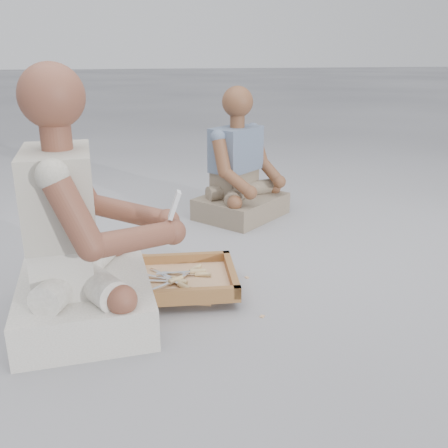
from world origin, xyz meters
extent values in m
plane|color=#A0A0A5|center=(0.00, 0.00, 0.00)|extent=(60.00, 60.00, 0.00)
cube|color=olive|center=(-0.28, 0.30, 0.02)|extent=(0.72, 0.60, 0.04)
cube|color=brown|center=(-0.18, 0.15, 0.05)|extent=(0.54, 0.44, 0.02)
cube|color=brown|center=(-0.17, 0.34, 0.08)|extent=(0.50, 0.07, 0.05)
cube|color=brown|center=(-0.20, -0.03, 0.08)|extent=(0.50, 0.07, 0.05)
cube|color=brown|center=(0.05, 0.13, 0.08)|extent=(0.07, 0.40, 0.05)
cube|color=brown|center=(-0.42, 0.17, 0.08)|extent=(0.07, 0.40, 0.05)
cube|color=tan|center=(-0.18, 0.15, 0.06)|extent=(0.47, 0.38, 0.01)
cube|color=white|center=(-0.22, 0.14, 0.08)|extent=(0.09, 0.14, 0.00)
cylinder|color=tan|center=(-0.17, 0.05, 0.08)|extent=(0.06, 0.07, 0.02)
cube|color=white|center=(-0.29, 0.14, 0.07)|extent=(0.15, 0.05, 0.00)
cylinder|color=tan|center=(-0.19, 0.11, 0.07)|extent=(0.07, 0.04, 0.02)
cube|color=white|center=(-0.17, 0.14, 0.08)|extent=(0.11, 0.12, 0.00)
cylinder|color=tan|center=(-0.10, 0.22, 0.08)|extent=(0.06, 0.07, 0.02)
cube|color=white|center=(-0.17, 0.20, 0.07)|extent=(0.15, 0.06, 0.00)
cylinder|color=tan|center=(-0.07, 0.16, 0.07)|extent=(0.07, 0.04, 0.02)
cube|color=white|center=(-0.27, 0.17, 0.07)|extent=(0.13, 0.10, 0.00)
cylinder|color=tan|center=(-0.18, 0.10, 0.07)|extent=(0.07, 0.06, 0.02)
cube|color=white|center=(-0.29, 0.05, 0.08)|extent=(0.13, 0.10, 0.00)
cylinder|color=tan|center=(-0.20, 0.12, 0.08)|extent=(0.07, 0.06, 0.02)
cube|color=white|center=(-0.20, 0.18, 0.08)|extent=(0.15, 0.02, 0.00)
cylinder|color=tan|center=(-0.09, 0.17, 0.08)|extent=(0.07, 0.03, 0.02)
cube|color=white|center=(-0.25, 0.22, 0.07)|extent=(0.10, 0.13, 0.00)
cylinder|color=tan|center=(-0.18, 0.13, 0.07)|extent=(0.06, 0.07, 0.02)
cube|color=tan|center=(-0.24, 0.14, 0.00)|extent=(0.02, 0.02, 0.00)
cube|color=tan|center=(0.00, 0.10, 0.00)|extent=(0.02, 0.02, 0.00)
cube|color=tan|center=(-0.05, 0.18, 0.00)|extent=(0.02, 0.02, 0.00)
cube|color=tan|center=(-0.42, -0.09, 0.00)|extent=(0.02, 0.02, 0.00)
cube|color=tan|center=(-0.14, 0.47, 0.00)|extent=(0.02, 0.02, 0.00)
cube|color=tan|center=(0.15, 0.24, 0.00)|extent=(0.02, 0.02, 0.00)
cube|color=tan|center=(-0.42, 0.33, 0.00)|extent=(0.02, 0.02, 0.00)
cube|color=tan|center=(-0.04, 0.52, 0.00)|extent=(0.02, 0.02, 0.00)
cube|color=tan|center=(-0.29, 0.14, 0.00)|extent=(0.02, 0.02, 0.00)
cube|color=tan|center=(-0.35, 0.40, 0.00)|extent=(0.02, 0.02, 0.00)
cube|color=tan|center=(-0.48, -0.14, 0.00)|extent=(0.02, 0.02, 0.00)
cube|color=tan|center=(-0.38, 0.34, 0.00)|extent=(0.02, 0.02, 0.00)
cube|color=tan|center=(0.12, -0.13, 0.00)|extent=(0.02, 0.02, 0.00)
cube|color=tan|center=(-0.44, 0.29, 0.00)|extent=(0.02, 0.02, 0.00)
cube|color=tan|center=(-0.25, 0.39, 0.00)|extent=(0.02, 0.02, 0.00)
cube|color=tan|center=(-0.02, 0.44, 0.00)|extent=(0.02, 0.02, 0.00)
cube|color=silver|center=(-0.56, 0.00, 0.08)|extent=(0.53, 0.66, 0.16)
cube|color=silver|center=(-0.63, 0.00, 0.26)|extent=(0.24, 0.36, 0.19)
cube|color=#B5ACA0|center=(-0.62, 0.00, 0.52)|extent=(0.26, 0.40, 0.32)
sphere|color=brown|center=(-0.61, 0.00, 0.86)|extent=(0.23, 0.23, 0.23)
sphere|color=brown|center=(-0.22, 0.09, 0.36)|extent=(0.10, 0.10, 0.10)
sphere|color=brown|center=(-0.22, -0.04, 0.36)|extent=(0.10, 0.10, 0.10)
cube|color=gray|center=(0.34, 1.14, 0.07)|extent=(0.66, 0.65, 0.13)
cube|color=gray|center=(0.31, 1.18, 0.22)|extent=(0.34, 0.32, 0.16)
cube|color=slate|center=(0.31, 1.18, 0.43)|extent=(0.37, 0.36, 0.27)
sphere|color=brown|center=(0.32, 1.17, 0.72)|extent=(0.19, 0.19, 0.19)
sphere|color=brown|center=(0.58, 1.11, 0.22)|extent=(0.08, 0.08, 0.08)
sphere|color=brown|center=(0.33, 0.90, 0.22)|extent=(0.08, 0.08, 0.08)
cube|color=silver|center=(-0.21, -0.04, 0.46)|extent=(0.05, 0.05, 0.11)
cube|color=black|center=(-0.21, -0.04, 0.47)|extent=(0.02, 0.04, 0.04)
camera|label=1|loc=(-0.39, -1.83, 1.01)|focal=40.00mm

